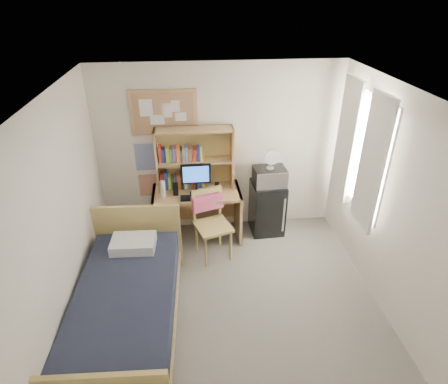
{
  "coord_description": "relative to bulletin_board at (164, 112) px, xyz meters",
  "views": [
    {
      "loc": [
        -0.46,
        -3.08,
        3.49
      ],
      "look_at": [
        -0.02,
        1.2,
        1.09
      ],
      "focal_mm": 30.0,
      "sensor_mm": 36.0,
      "label": 1
    }
  ],
  "objects": [
    {
      "name": "mini_fridge",
      "position": [
        1.5,
        -0.25,
        -1.5
      ],
      "size": [
        0.51,
        0.51,
        0.84
      ],
      "primitive_type": "cube",
      "rotation": [
        0.0,
        0.0,
        0.04
      ],
      "color": "black",
      "rests_on": "floor"
    },
    {
      "name": "curtain_left",
      "position": [
        2.5,
        -1.28,
        -0.32
      ],
      "size": [
        0.04,
        0.55,
        1.7
      ],
      "primitive_type": "cube",
      "color": "white",
      "rests_on": "wall_right"
    },
    {
      "name": "window_unit",
      "position": [
        2.53,
        -0.88,
        -0.32
      ],
      "size": [
        0.1,
        1.4,
        1.7
      ],
      "primitive_type": "cube",
      "color": "white",
      "rests_on": "wall_right"
    },
    {
      "name": "water_bottle",
      "position": [
        -0.07,
        -0.43,
        -0.98
      ],
      "size": [
        0.07,
        0.07,
        0.25
      ],
      "primitive_type": "cylinder",
      "rotation": [
        0.0,
        0.0,
        0.01
      ],
      "color": "white",
      "rests_on": "desk"
    },
    {
      "name": "poster_wave",
      "position": [
        -0.32,
        0.01,
        -0.67
      ],
      "size": [
        0.3,
        0.01,
        0.42
      ],
      "primitive_type": "cube",
      "color": "#2A3AA9",
      "rests_on": "wall_back"
    },
    {
      "name": "floor",
      "position": [
        0.78,
        -2.08,
        -1.93
      ],
      "size": [
        3.6,
        4.2,
        0.02
      ],
      "primitive_type": "cube",
      "color": "gray",
      "rests_on": "ground"
    },
    {
      "name": "wall_right",
      "position": [
        2.58,
        -2.08,
        -0.62
      ],
      "size": [
        0.04,
        4.2,
        2.6
      ],
      "primitive_type": "cube",
      "color": "white",
      "rests_on": "floor"
    },
    {
      "name": "desk_fan",
      "position": [
        1.51,
        -0.27,
        -0.67
      ],
      "size": [
        0.24,
        0.24,
        0.29
      ],
      "primitive_type": "cylinder",
      "rotation": [
        0.0,
        0.0,
        0.04
      ],
      "color": "white",
      "rests_on": "microwave"
    },
    {
      "name": "ceiling",
      "position": [
        0.78,
        -2.08,
        0.68
      ],
      "size": [
        3.6,
        4.2,
        0.02
      ],
      "primitive_type": "cube",
      "color": "white",
      "rests_on": "wall_back"
    },
    {
      "name": "microwave",
      "position": [
        1.51,
        -0.27,
        -0.95
      ],
      "size": [
        0.48,
        0.37,
        0.27
      ],
      "primitive_type": "cube",
      "rotation": [
        0.0,
        0.0,
        0.04
      ],
      "color": "silver",
      "rests_on": "mini_fridge"
    },
    {
      "name": "curtain_right",
      "position": [
        2.5,
        -0.48,
        -0.32
      ],
      "size": [
        0.04,
        0.55,
        1.7
      ],
      "primitive_type": "cube",
      "color": "white",
      "rests_on": "wall_right"
    },
    {
      "name": "speaker_left",
      "position": [
        0.11,
        -0.39,
        -1.02
      ],
      "size": [
        0.08,
        0.08,
        0.18
      ],
      "primitive_type": "cube",
      "rotation": [
        0.0,
        0.0,
        0.01
      ],
      "color": "black",
      "rests_on": "desk"
    },
    {
      "name": "wall_back",
      "position": [
        0.78,
        0.02,
        -0.62
      ],
      "size": [
        3.6,
        0.04,
        2.6
      ],
      "primitive_type": "cube",
      "color": "white",
      "rests_on": "floor"
    },
    {
      "name": "speaker_right",
      "position": [
        0.71,
        -0.39,
        -1.03
      ],
      "size": [
        0.06,
        0.06,
        0.16
      ],
      "primitive_type": "cube",
      "rotation": [
        0.0,
        0.0,
        0.01
      ],
      "color": "black",
      "rests_on": "desk"
    },
    {
      "name": "bulletin_board",
      "position": [
        0.0,
        0.0,
        0.0
      ],
      "size": [
        0.94,
        0.03,
        0.64
      ],
      "primitive_type": "cube",
      "color": "tan",
      "rests_on": "wall_back"
    },
    {
      "name": "keyboard",
      "position": [
        0.41,
        -0.53,
        -1.1
      ],
      "size": [
        0.48,
        0.16,
        0.02
      ],
      "primitive_type": "cube",
      "rotation": [
        0.0,
        0.0,
        0.01
      ],
      "color": "black",
      "rests_on": "desk"
    },
    {
      "name": "desk_chair",
      "position": [
        0.61,
        -0.81,
        -1.41
      ],
      "size": [
        0.65,
        0.65,
        1.02
      ],
      "primitive_type": "cube",
      "rotation": [
        0.0,
        0.0,
        0.32
      ],
      "color": "tan",
      "rests_on": "floor"
    },
    {
      "name": "pillow",
      "position": [
        -0.42,
        -1.32,
        -1.25
      ],
      "size": [
        0.55,
        0.4,
        0.13
      ],
      "primitive_type": "cube",
      "rotation": [
        0.0,
        0.0,
        -0.04
      ],
      "color": "white",
      "rests_on": "bed"
    },
    {
      "name": "poster_japan",
      "position": [
        -0.32,
        0.01,
        -1.14
      ],
      "size": [
        0.28,
        0.01,
        0.36
      ],
      "primitive_type": "cube",
      "color": "#C44222",
      "rests_on": "wall_back"
    },
    {
      "name": "hutch",
      "position": [
        0.4,
        -0.18,
        -0.65
      ],
      "size": [
        1.12,
        0.3,
        0.92
      ],
      "primitive_type": "cube",
      "rotation": [
        0.0,
        0.0,
        0.01
      ],
      "color": "tan",
      "rests_on": "desk"
    },
    {
      "name": "desk",
      "position": [
        0.41,
        -0.33,
        -1.51
      ],
      "size": [
        1.31,
        0.66,
        0.81
      ],
      "primitive_type": "cube",
      "rotation": [
        0.0,
        0.0,
        0.01
      ],
      "color": "tan",
      "rests_on": "floor"
    },
    {
      "name": "bed",
      "position": [
        -0.45,
        -2.07,
        -1.62
      ],
      "size": [
        1.19,
        2.24,
        0.6
      ],
      "primitive_type": "cube",
      "rotation": [
        0.0,
        0.0,
        -0.04
      ],
      "color": "black",
      "rests_on": "floor"
    },
    {
      "name": "wall_left",
      "position": [
        -1.02,
        -2.08,
        -0.62
      ],
      "size": [
        0.04,
        4.2,
        2.6
      ],
      "primitive_type": "cube",
      "color": "white",
      "rests_on": "floor"
    },
    {
      "name": "hoodie",
      "position": [
        0.55,
        -0.62,
        -1.13
      ],
      "size": [
        0.47,
        0.27,
        0.21
      ],
      "primitive_type": "cube",
      "rotation": [
        0.0,
        0.0,
        0.32
      ],
      "color": "#F35C87",
      "rests_on": "desk_chair"
    },
    {
      "name": "monitor",
      "position": [
        0.41,
        -0.39,
        -0.88
      ],
      "size": [
        0.42,
        0.04,
        0.45
      ],
      "primitive_type": "cube",
      "rotation": [
        0.0,
        0.0,
        0.01
      ],
      "color": "black",
      "rests_on": "desk"
    }
  ]
}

